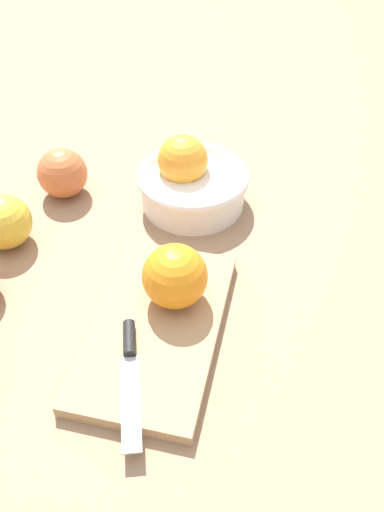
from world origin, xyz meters
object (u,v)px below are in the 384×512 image
(cutting_board, at_px, (156,328))
(knife, at_px, (130,364))
(orange_on_board, at_px, (175,276))
(apple_front_left, at_px, (62,173))
(apple_front_center, at_px, (3,223))
(bowl, at_px, (191,181))

(cutting_board, xyz_separation_m, knife, (0.06, -0.01, 0.01))
(orange_on_board, xyz_separation_m, apple_front_left, (-0.18, -0.22, -0.02))
(knife, bearing_deg, apple_front_center, -125.49)
(bowl, distance_m, cutting_board, 0.25)
(apple_front_left, distance_m, apple_front_center, 0.13)
(orange_on_board, height_order, apple_front_center, orange_on_board)
(bowl, distance_m, apple_front_center, 0.27)
(bowl, relative_size, cutting_board, 0.63)
(bowl, bearing_deg, cutting_board, 4.08)
(orange_on_board, bearing_deg, apple_front_center, -102.99)
(bowl, height_order, cutting_board, bowl)
(orange_on_board, bearing_deg, knife, -12.12)
(bowl, height_order, orange_on_board, bowl)
(orange_on_board, relative_size, apple_front_center, 1.03)
(bowl, bearing_deg, apple_front_center, -56.44)
(apple_front_left, bearing_deg, apple_front_center, -14.73)
(cutting_board, bearing_deg, orange_on_board, 163.45)
(cutting_board, xyz_separation_m, orange_on_board, (-0.04, 0.01, 0.05))
(knife, distance_m, apple_front_left, 0.35)
(bowl, relative_size, apple_front_left, 2.19)
(knife, xyz_separation_m, apple_front_center, (-0.17, -0.23, 0.01))
(cutting_board, distance_m, apple_front_center, 0.27)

